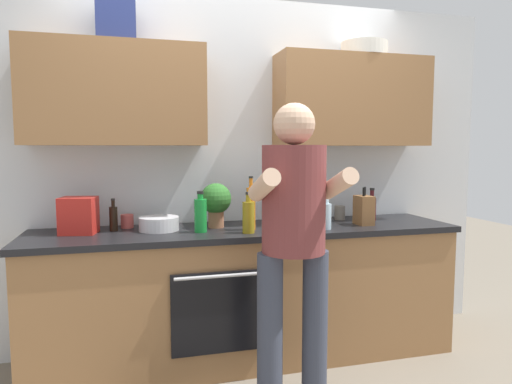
{
  "coord_description": "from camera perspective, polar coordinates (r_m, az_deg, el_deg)",
  "views": [
    {
      "loc": [
        -0.73,
        -2.93,
        1.43
      ],
      "look_at": [
        0.03,
        -0.1,
        1.15
      ],
      "focal_mm": 32.06,
      "sensor_mm": 36.0,
      "label": 1
    }
  ],
  "objects": [
    {
      "name": "back_wall_unit",
      "position": [
        3.29,
        -2.14,
        6.62
      ],
      "size": [
        4.0,
        0.39,
        2.5
      ],
      "color": "silver",
      "rests_on": "ground"
    },
    {
      "name": "potted_herb",
      "position": [
        3.07,
        -5.02,
        -1.14
      ],
      "size": [
        0.21,
        0.21,
        0.3
      ],
      "color": "#9E6647",
      "rests_on": "counter"
    },
    {
      "name": "grocery_bag_produce",
      "position": [
        3.24,
        5.77,
        -2.25
      ],
      "size": [
        0.22,
        0.18,
        0.19
      ],
      "primitive_type": "cube",
      "rotation": [
        0.0,
        0.0,
        -0.09
      ],
      "color": "silver",
      "rests_on": "counter"
    },
    {
      "name": "bottle_juice",
      "position": [
        2.97,
        -0.69,
        -1.96
      ],
      "size": [
        0.06,
        0.06,
        0.35
      ],
      "color": "orange",
      "rests_on": "counter"
    },
    {
      "name": "ground_plane",
      "position": [
        3.34,
        -0.95,
        -19.87
      ],
      "size": [
        12.0,
        12.0,
        0.0
      ],
      "primitive_type": "plane",
      "color": "#756B5B"
    },
    {
      "name": "cup_stoneware",
      "position": [
        3.46,
        10.4,
        -2.56
      ],
      "size": [
        0.08,
        0.08,
        0.1
      ],
      "primitive_type": "cylinder",
      "color": "slate",
      "rests_on": "counter"
    },
    {
      "name": "person_standing",
      "position": [
        2.45,
        4.73,
        -4.95
      ],
      "size": [
        0.49,
        0.45,
        1.67
      ],
      "color": "#383D4C",
      "rests_on": "ground"
    },
    {
      "name": "knife_block",
      "position": [
        3.27,
        13.31,
        -2.2
      ],
      "size": [
        0.1,
        0.14,
        0.26
      ],
      "color": "brown",
      "rests_on": "counter"
    },
    {
      "name": "grocery_bag_crisps",
      "position": [
        3.05,
        -21.26,
        -2.74
      ],
      "size": [
        0.24,
        0.21,
        0.23
      ],
      "primitive_type": "cube",
      "rotation": [
        0.0,
        0.0,
        -0.21
      ],
      "color": "red",
      "rests_on": "counter"
    },
    {
      "name": "cup_ceramic",
      "position": [
        3.18,
        -15.78,
        -3.52
      ],
      "size": [
        0.08,
        0.08,
        0.09
      ],
      "primitive_type": "cylinder",
      "color": "#BF4C47",
      "rests_on": "counter"
    },
    {
      "name": "mixing_bowl",
      "position": [
        3.03,
        -12.01,
        -3.88
      ],
      "size": [
        0.26,
        0.26,
        0.09
      ],
      "primitive_type": "cylinder",
      "color": "silver",
      "rests_on": "counter"
    },
    {
      "name": "bottle_wine",
      "position": [
        3.48,
        14.24,
        -1.9
      ],
      "size": [
        0.06,
        0.06,
        0.24
      ],
      "color": "#471419",
      "rests_on": "counter"
    },
    {
      "name": "bottle_syrup",
      "position": [
        3.12,
        2.15,
        -2.78
      ],
      "size": [
        0.07,
        0.07,
        0.21
      ],
      "color": "#8C4C14",
      "rests_on": "counter"
    },
    {
      "name": "bottle_soda",
      "position": [
        2.92,
        -6.94,
        -2.8
      ],
      "size": [
        0.08,
        0.08,
        0.26
      ],
      "color": "#198C33",
      "rests_on": "counter"
    },
    {
      "name": "bottle_water",
      "position": [
        3.04,
        8.65,
        -2.71
      ],
      "size": [
        0.08,
        0.08,
        0.25
      ],
      "color": "silver",
      "rests_on": "counter"
    },
    {
      "name": "counter",
      "position": [
        3.17,
        -0.97,
        -12.49
      ],
      "size": [
        2.84,
        0.67,
        0.9
      ],
      "color": "olive",
      "rests_on": "ground"
    },
    {
      "name": "bottle_soy",
      "position": [
        3.08,
        -17.36,
        -3.11
      ],
      "size": [
        0.05,
        0.05,
        0.21
      ],
      "color": "black",
      "rests_on": "counter"
    },
    {
      "name": "bottle_oil",
      "position": [
        2.87,
        -0.95,
        -3.05
      ],
      "size": [
        0.08,
        0.08,
        0.26
      ],
      "color": "olive",
      "rests_on": "counter"
    }
  ]
}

